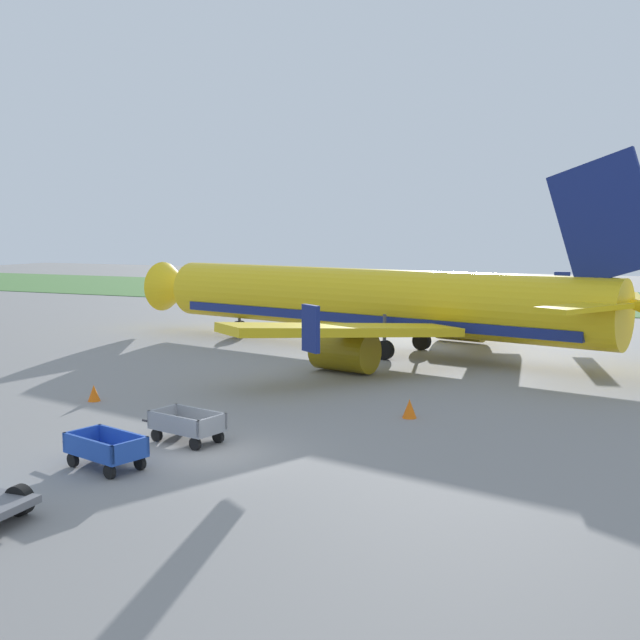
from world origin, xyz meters
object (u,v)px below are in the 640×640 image
Objects in this scene: baggage_cart_second_in_row at (187,425)px; traffic_cone_mid_apron at (409,409)px; airplane at (383,302)px; traffic_cone_near_plane at (94,393)px; baggage_cart_nearest at (106,449)px.

baggage_cart_second_in_row reaches higher than traffic_cone_mid_apron.
airplane is 16.49m from traffic_cone_mid_apron.
traffic_cone_near_plane is 13.62m from traffic_cone_mid_apron.
airplane is 19.15m from traffic_cone_near_plane.
traffic_cone_mid_apron is at bearing 46.57° from baggage_cart_second_in_row.
traffic_cone_near_plane is at bearing 152.15° from baggage_cart_second_in_row.
baggage_cart_second_in_row is 8.23m from traffic_cone_near_plane.
traffic_cone_near_plane is at bearing -169.02° from traffic_cone_mid_apron.
traffic_cone_mid_apron is (6.09, 6.44, -0.23)m from baggage_cart_second_in_row.
airplane reaches higher than baggage_cart_nearest.
baggage_cart_nearest is 12.04m from traffic_cone_mid_apron.
traffic_cone_near_plane is (-7.07, -17.59, -2.70)m from airplane.
airplane is 21.57m from baggage_cart_second_in_row.
baggage_cart_nearest is 5.12× the size of traffic_cone_near_plane.
airplane is 10.33× the size of baggage_cart_nearest.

